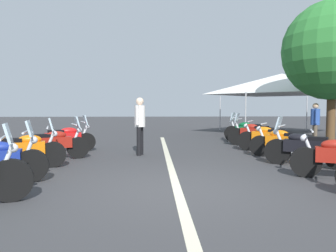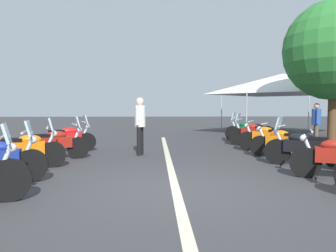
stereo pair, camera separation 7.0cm
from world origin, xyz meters
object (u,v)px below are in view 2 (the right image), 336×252
at_px(motorcycle_right_row_4, 269,138).
at_px(bystander_0, 316,121).
at_px(motorcycle_left_row_2, 23,149).
at_px(motorcycle_right_row_2, 305,148).
at_px(bystander_2, 140,121).
at_px(motorcycle_left_row_4, 65,138).
at_px(motorcycle_right_row_5, 256,133).
at_px(motorcycle_right_row_3, 285,143).
at_px(motorcycle_right_row_6, 249,131).
at_px(roadside_tree_0, 334,50).
at_px(motorcycle_left_row_3, 51,143).
at_px(event_tent, 283,84).

relative_size(motorcycle_right_row_4, bystander_0, 1.17).
relative_size(motorcycle_left_row_2, motorcycle_right_row_2, 1.11).
relative_size(motorcycle_right_row_4, bystander_2, 1.07).
bearing_deg(motorcycle_left_row_4, motorcycle_right_row_5, -11.25).
xyz_separation_m(motorcycle_right_row_3, motorcycle_right_row_4, (1.29, -0.00, 0.01)).
xyz_separation_m(motorcycle_left_row_4, bystander_2, (-0.75, -2.46, 0.57)).
xyz_separation_m(motorcycle_right_row_6, roadside_tree_0, (-1.23, -2.75, 3.06)).
relative_size(motorcycle_left_row_3, event_tent, 0.33).
xyz_separation_m(motorcycle_left_row_2, roadside_tree_0, (4.08, -9.71, 3.07)).
bearing_deg(roadside_tree_0, motorcycle_right_row_3, 133.87).
height_order(motorcycle_right_row_2, motorcycle_right_row_3, motorcycle_right_row_2).
distance_m(motorcycle_right_row_4, bystander_0, 2.67).
xyz_separation_m(motorcycle_right_row_6, event_tent, (3.84, -2.91, 2.18)).
bearing_deg(motorcycle_right_row_4, motorcycle_left_row_2, 50.35).
relative_size(motorcycle_right_row_2, bystander_2, 1.01).
xyz_separation_m(motorcycle_left_row_2, motorcycle_right_row_6, (5.31, -6.97, 0.01)).
bearing_deg(motorcycle_right_row_6, motorcycle_right_row_2, 119.19).
bearing_deg(motorcycle_left_row_4, event_tent, 11.10).
height_order(motorcycle_right_row_3, bystander_2, bystander_2).
distance_m(motorcycle_right_row_2, motorcycle_right_row_5, 4.08).
height_order(motorcycle_left_row_2, motorcycle_left_row_4, motorcycle_left_row_2).
bearing_deg(motorcycle_right_row_4, bystander_0, -118.75).
bearing_deg(roadside_tree_0, motorcycle_left_row_4, 97.79).
relative_size(motorcycle_right_row_5, roadside_tree_0, 0.35).
bearing_deg(motorcycle_right_row_4, event_tent, -85.34).
bearing_deg(bystander_0, motorcycle_right_row_5, 14.66).
height_order(motorcycle_left_row_2, motorcycle_right_row_5, motorcycle_right_row_5).
distance_m(motorcycle_right_row_3, bystander_2, 4.25).
bearing_deg(motorcycle_left_row_3, motorcycle_right_row_3, -23.99).
bearing_deg(motorcycle_left_row_2, motorcycle_left_row_3, 61.36).
distance_m(motorcycle_right_row_2, event_tent, 9.91).
bearing_deg(motorcycle_right_row_5, event_tent, -90.82).
bearing_deg(bystander_2, roadside_tree_0, 34.54).
xyz_separation_m(motorcycle_left_row_2, motorcycle_right_row_2, (-0.02, -6.77, 0.01)).
xyz_separation_m(motorcycle_right_row_4, roadside_tree_0, (1.51, -2.91, 3.08)).
height_order(motorcycle_right_row_4, bystander_2, bystander_2).
height_order(motorcycle_left_row_3, motorcycle_right_row_6, motorcycle_right_row_6).
height_order(motorcycle_left_row_2, roadside_tree_0, roadside_tree_0).
xyz_separation_m(motorcycle_left_row_4, motorcycle_right_row_6, (2.53, -6.77, 0.02)).
distance_m(motorcycle_right_row_4, motorcycle_right_row_5, 1.50).
bearing_deg(event_tent, motorcycle_left_row_4, 123.35).
xyz_separation_m(motorcycle_left_row_3, bystander_0, (2.73, -8.78, 0.47)).
relative_size(motorcycle_right_row_6, bystander_2, 1.08).
height_order(motorcycle_right_row_2, roadside_tree_0, roadside_tree_0).
distance_m(bystander_2, event_tent, 10.27).
bearing_deg(motorcycle_right_row_5, motorcycle_right_row_4, 119.15).
height_order(motorcycle_right_row_4, roadside_tree_0, roadside_tree_0).
xyz_separation_m(motorcycle_left_row_4, motorcycle_right_row_5, (1.29, -6.63, 0.02)).
bearing_deg(motorcycle_left_row_4, motorcycle_right_row_6, -1.74).
relative_size(motorcycle_right_row_5, bystander_0, 1.19).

